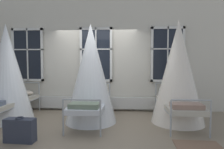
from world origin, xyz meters
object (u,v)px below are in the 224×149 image
(cot_first, at_px, (7,74))
(cot_third, at_px, (178,73))
(cot_second, at_px, (91,75))
(suitcase_dark, at_px, (20,130))

(cot_first, bearing_deg, cot_third, -88.66)
(cot_second, xyz_separation_m, suitcase_dark, (-1.10, -1.32, -0.96))
(cot_second, xyz_separation_m, cot_third, (2.15, 0.08, 0.04))
(cot_second, bearing_deg, cot_first, 90.87)
(cot_first, bearing_deg, suitcase_dark, -140.65)
(cot_second, height_order, cot_third, cot_third)
(cot_first, height_order, cot_third, cot_third)
(cot_second, distance_m, cot_third, 2.15)
(cot_first, bearing_deg, cot_second, -89.77)
(cot_first, relative_size, suitcase_dark, 4.33)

